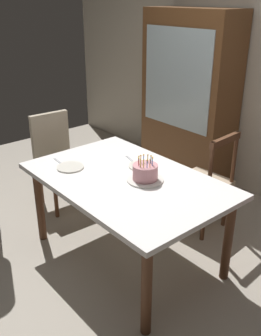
{
  "coord_description": "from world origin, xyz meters",
  "views": [
    {
      "loc": [
        2.03,
        -1.67,
        2.02
      ],
      "look_at": [
        0.05,
        0.0,
        0.84
      ],
      "focal_mm": 40.76,
      "sensor_mm": 36.0,
      "label": 1
    }
  ],
  "objects_px": {
    "chair_spindle_back": "(204,183)",
    "chair_upholstered": "(57,155)",
    "plate_far_side": "(142,166)",
    "china_cabinet": "(189,98)",
    "plate_near_celebrant": "(70,167)",
    "birthday_cake": "(145,173)",
    "dining_table": "(126,187)"
  },
  "relations": [
    {
      "from": "birthday_cake",
      "to": "china_cabinet",
      "type": "height_order",
      "value": "china_cabinet"
    },
    {
      "from": "birthday_cake",
      "to": "plate_far_side",
      "type": "xyz_separation_m",
      "value": [
        -0.21,
        0.15,
        -0.05
      ]
    },
    {
      "from": "dining_table",
      "to": "plate_far_side",
      "type": "xyz_separation_m",
      "value": [
        -0.08,
        0.23,
        0.09
      ]
    },
    {
      "from": "birthday_cake",
      "to": "china_cabinet",
      "type": "distance_m",
      "value": 1.74
    },
    {
      "from": "birthday_cake",
      "to": "chair_upholstered",
      "type": "bearing_deg",
      "value": -179.04
    },
    {
      "from": "plate_far_side",
      "to": "chair_spindle_back",
      "type": "xyz_separation_m",
      "value": [
        0.18,
        0.6,
        -0.29
      ]
    },
    {
      "from": "birthday_cake",
      "to": "plate_far_side",
      "type": "distance_m",
      "value": 0.26
    },
    {
      "from": "china_cabinet",
      "to": "chair_spindle_back",
      "type": "bearing_deg",
      "value": -39.42
    },
    {
      "from": "china_cabinet",
      "to": "plate_near_celebrant",
      "type": "bearing_deg",
      "value": -79.2
    },
    {
      "from": "dining_table",
      "to": "plate_far_side",
      "type": "bearing_deg",
      "value": 108.97
    },
    {
      "from": "dining_table",
      "to": "birthday_cake",
      "type": "distance_m",
      "value": 0.21
    },
    {
      "from": "dining_table",
      "to": "plate_near_celebrant",
      "type": "bearing_deg",
      "value": -152.12
    },
    {
      "from": "plate_near_celebrant",
      "to": "plate_far_side",
      "type": "height_order",
      "value": "same"
    },
    {
      "from": "chair_spindle_back",
      "to": "chair_upholstered",
      "type": "bearing_deg",
      "value": -148.84
    },
    {
      "from": "birthday_cake",
      "to": "chair_upholstered",
      "type": "xyz_separation_m",
      "value": [
        -1.31,
        -0.02,
        -0.26
      ]
    },
    {
      "from": "chair_spindle_back",
      "to": "chair_upholstered",
      "type": "distance_m",
      "value": 1.5
    },
    {
      "from": "plate_near_celebrant",
      "to": "plate_far_side",
      "type": "bearing_deg",
      "value": 52.28
    },
    {
      "from": "plate_near_celebrant",
      "to": "plate_far_side",
      "type": "xyz_separation_m",
      "value": [
        0.36,
        0.46,
        0.0
      ]
    },
    {
      "from": "plate_near_celebrant",
      "to": "plate_far_side",
      "type": "distance_m",
      "value": 0.58
    },
    {
      "from": "plate_far_side",
      "to": "china_cabinet",
      "type": "relative_size",
      "value": 0.12
    },
    {
      "from": "dining_table",
      "to": "china_cabinet",
      "type": "height_order",
      "value": "china_cabinet"
    },
    {
      "from": "plate_far_side",
      "to": "chair_upholstered",
      "type": "height_order",
      "value": "chair_upholstered"
    },
    {
      "from": "dining_table",
      "to": "birthday_cake",
      "type": "bearing_deg",
      "value": 32.26
    },
    {
      "from": "plate_far_side",
      "to": "chair_spindle_back",
      "type": "relative_size",
      "value": 0.23
    },
    {
      "from": "plate_far_side",
      "to": "china_cabinet",
      "type": "xyz_separation_m",
      "value": [
        -0.7,
        1.33,
        0.21
      ]
    },
    {
      "from": "plate_far_side",
      "to": "chair_upholstered",
      "type": "xyz_separation_m",
      "value": [
        -1.1,
        -0.17,
        -0.21
      ]
    },
    {
      "from": "birthday_cake",
      "to": "plate_far_side",
      "type": "relative_size",
      "value": 1.27
    },
    {
      "from": "birthday_cake",
      "to": "plate_near_celebrant",
      "type": "height_order",
      "value": "birthday_cake"
    },
    {
      "from": "plate_far_side",
      "to": "china_cabinet",
      "type": "bearing_deg",
      "value": 117.74
    },
    {
      "from": "birthday_cake",
      "to": "chair_spindle_back",
      "type": "height_order",
      "value": "chair_spindle_back"
    },
    {
      "from": "dining_table",
      "to": "plate_far_side",
      "type": "distance_m",
      "value": 0.26
    },
    {
      "from": "dining_table",
      "to": "chair_upholstered",
      "type": "bearing_deg",
      "value": 177.19
    }
  ]
}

